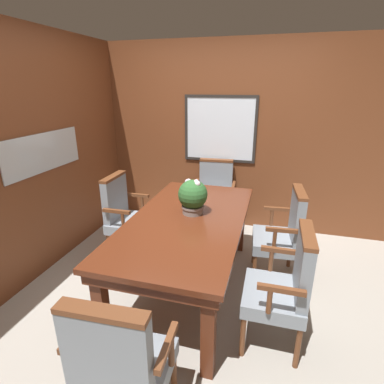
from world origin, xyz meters
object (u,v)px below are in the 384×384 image
object	(u,v)px
dining_table	(188,227)
chair_left_far	(125,213)
chair_right_near	(285,285)
potted_plant	(193,196)
chair_right_far	(284,231)
chair_head_far	(215,193)
chair_head_near	(120,363)

from	to	relation	value
dining_table	chair_left_far	world-z (taller)	chair_left_far
chair_right_near	potted_plant	xyz separation A→B (m)	(-0.85, 0.56, 0.40)
dining_table	chair_right_far	xyz separation A→B (m)	(0.87, 0.43, -0.14)
chair_right_far	chair_head_far	bearing A→B (deg)	-140.53
chair_right_far	chair_head_near	size ratio (longest dim) A/B	1.00
dining_table	chair_right_near	xyz separation A→B (m)	(0.87, -0.44, -0.14)
chair_head_far	potted_plant	world-z (taller)	potted_plant
chair_left_far	chair_right_near	distance (m)	1.93
chair_left_far	potted_plant	distance (m)	1.01
dining_table	chair_head_far	size ratio (longest dim) A/B	2.02
potted_plant	chair_head_far	bearing A→B (deg)	91.60
dining_table	chair_head_far	xyz separation A→B (m)	(-0.02, 1.35, -0.14)
potted_plant	chair_head_near	bearing A→B (deg)	-89.55
chair_head_far	dining_table	bearing A→B (deg)	-92.92
chair_right_far	chair_head_near	bearing A→B (deg)	-29.70
chair_right_near	chair_head_near	xyz separation A→B (m)	(-0.84, -0.92, 0.00)
dining_table	chair_right_near	world-z (taller)	chair_right_near
chair_left_far	chair_right_near	bearing A→B (deg)	-116.97
chair_head_near	chair_left_far	bearing A→B (deg)	-66.15
chair_left_far	potted_plant	xyz separation A→B (m)	(0.88, -0.29, 0.40)
chair_head_far	chair_head_near	size ratio (longest dim) A/B	1.00
chair_head_far	chair_head_near	bearing A→B (deg)	-92.73
dining_table	chair_head_near	xyz separation A→B (m)	(0.03, -1.36, -0.14)
chair_head_far	chair_right_near	bearing A→B (deg)	-67.31
dining_table	chair_head_near	world-z (taller)	chair_head_near
dining_table	potted_plant	distance (m)	0.29
chair_left_far	dining_table	bearing A→B (deg)	-116.22
chair_right_far	chair_head_far	world-z (taller)	same
dining_table	chair_right_near	bearing A→B (deg)	-26.83
chair_right_far	chair_head_far	distance (m)	1.28
chair_right_near	potted_plant	distance (m)	1.10
chair_right_far	chair_head_far	size ratio (longest dim) A/B	1.00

